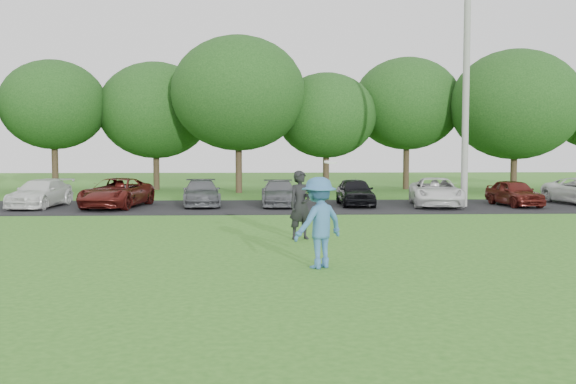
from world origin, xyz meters
The scene contains 7 objects.
ground centered at (0.00, 0.00, 0.00)m, with size 100.00×100.00×0.00m, color #2F691E.
parking_lot centered at (0.00, 13.00, 0.01)m, with size 32.00×6.50×0.03m, color black.
utility_pole centered at (7.83, 12.68, 5.18)m, with size 0.28×0.28×10.35m, color gray.
frisbee_player centered at (0.47, -0.75, 0.96)m, with size 1.41×1.31×2.25m.
camera_bystander centered at (0.35, 3.44, 0.95)m, with size 0.81×0.70×1.89m.
parked_cars centered at (0.49, 13.05, 0.61)m, with size 28.67×5.07×1.21m.
tree_row centered at (1.51, 22.76, 4.91)m, with size 42.39×9.85×8.64m.
Camera 1 is at (-0.71, -14.02, 2.53)m, focal length 40.00 mm.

